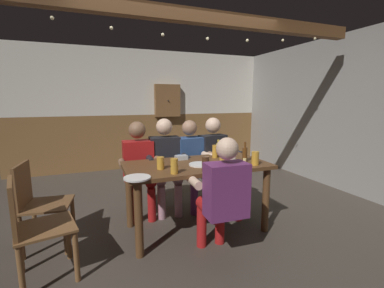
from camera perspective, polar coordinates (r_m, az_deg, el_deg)
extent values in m
plane|color=#423A33|center=(3.31, 0.25, -17.04)|extent=(7.11, 7.11, 0.00)
cube|color=silver|center=(5.90, -10.65, 12.91)|extent=(5.47, 0.12, 1.37)
cube|color=brown|center=(5.95, -10.27, 0.69)|extent=(5.47, 0.12, 1.16)
cube|color=gray|center=(4.75, 33.69, 5.31)|extent=(0.12, 5.93, 2.53)
cube|color=brown|center=(3.37, -1.68, 26.14)|extent=(4.92, 0.14, 0.16)
cube|color=brown|center=(2.96, 0.97, -4.61)|extent=(1.58, 0.81, 0.04)
cylinder|color=brown|center=(2.61, -11.46, -15.89)|extent=(0.08, 0.08, 0.74)
cylinder|color=brown|center=(3.14, 15.67, -11.59)|extent=(0.08, 0.08, 0.74)
cylinder|color=brown|center=(3.21, -13.42, -11.02)|extent=(0.08, 0.08, 0.74)
cylinder|color=brown|center=(3.65, 9.54, -8.34)|extent=(0.08, 0.08, 0.74)
cube|color=#AD1919|center=(3.50, -11.58, -3.39)|extent=(0.39, 0.25, 0.50)
sphere|color=brown|center=(3.43, -11.80, 2.99)|extent=(0.22, 0.22, 0.22)
cylinder|color=#AD1919|center=(3.44, -9.41, -7.53)|extent=(0.14, 0.39, 0.13)
cylinder|color=#AD1919|center=(3.42, -12.91, -7.78)|extent=(0.14, 0.39, 0.13)
cylinder|color=#AD1919|center=(3.36, -8.72, -12.86)|extent=(0.10, 0.10, 0.42)
cylinder|color=#AD1919|center=(3.33, -12.36, -13.16)|extent=(0.10, 0.10, 0.42)
cylinder|color=brown|center=(3.28, -7.17, -3.68)|extent=(0.09, 0.28, 0.08)
cylinder|color=brown|center=(3.22, -14.89, -4.17)|extent=(0.09, 0.28, 0.08)
cube|color=black|center=(3.56, -5.93, -2.74)|extent=(0.41, 0.27, 0.54)
sphere|color=beige|center=(3.50, -6.04, 3.76)|extent=(0.22, 0.22, 0.22)
cylinder|color=#B78493|center=(3.53, -3.72, -7.01)|extent=(0.16, 0.39, 0.13)
cylinder|color=#B78493|center=(3.49, -7.24, -7.26)|extent=(0.16, 0.39, 0.13)
cylinder|color=#B78493|center=(3.44, -2.97, -12.17)|extent=(0.10, 0.10, 0.42)
cylinder|color=#B78493|center=(3.40, -6.61, -12.50)|extent=(0.10, 0.10, 0.42)
cylinder|color=black|center=(3.36, -1.30, -2.98)|extent=(0.10, 0.29, 0.08)
cylinder|color=black|center=(3.27, -9.02, -3.43)|extent=(0.10, 0.29, 0.08)
cube|color=#2D4C84|center=(3.67, -0.55, -2.51)|extent=(0.43, 0.30, 0.51)
sphere|color=#9E755B|center=(3.61, -0.56, 3.54)|extent=(0.21, 0.21, 0.21)
cylinder|color=#6B2D66|center=(3.67, 1.93, -6.31)|extent=(0.19, 0.40, 0.13)
cylinder|color=#6B2D66|center=(3.57, -1.05, -6.78)|extent=(0.19, 0.40, 0.13)
cylinder|color=#6B2D66|center=(3.61, 3.51, -11.14)|extent=(0.10, 0.10, 0.42)
cylinder|color=#6B2D66|center=(3.50, 0.47, -11.78)|extent=(0.10, 0.10, 0.42)
cylinder|color=#9E755B|center=(3.57, 4.68, -2.49)|extent=(0.12, 0.29, 0.08)
cylinder|color=#2D4C84|center=(3.34, -1.79, -3.30)|extent=(0.12, 0.29, 0.08)
cube|color=black|center=(3.81, 4.49, -1.98)|extent=(0.41, 0.26, 0.53)
sphere|color=beige|center=(3.75, 4.57, 4.07)|extent=(0.22, 0.22, 0.22)
cylinder|color=silver|center=(3.80, 7.15, -5.85)|extent=(0.20, 0.44, 0.13)
cylinder|color=silver|center=(3.68, 4.53, -6.32)|extent=(0.20, 0.44, 0.13)
cylinder|color=silver|center=(3.72, 9.08, -10.58)|extent=(0.10, 0.10, 0.42)
cylinder|color=silver|center=(3.60, 6.43, -11.23)|extent=(0.10, 0.10, 0.42)
cylinder|color=black|center=(3.74, 9.37, -1.86)|extent=(0.12, 0.29, 0.08)
cylinder|color=beige|center=(3.48, 3.75, -2.61)|extent=(0.12, 0.29, 0.08)
cube|color=#6B2D66|center=(2.36, 7.43, -9.86)|extent=(0.38, 0.23, 0.48)
sphere|color=beige|center=(2.27, 7.64, -1.01)|extent=(0.19, 0.19, 0.19)
cylinder|color=#AD1919|center=(2.52, 3.75, -13.93)|extent=(0.14, 0.39, 0.13)
cylinder|color=#AD1919|center=(2.60, 8.00, -13.26)|extent=(0.14, 0.39, 0.13)
cylinder|color=#AD1919|center=(2.80, 2.10, -17.49)|extent=(0.10, 0.10, 0.42)
cylinder|color=#AD1919|center=(2.87, 6.05, -16.82)|extent=(0.10, 0.10, 0.42)
cylinder|color=beige|center=(2.49, 0.43, -8.13)|extent=(0.09, 0.28, 0.08)
cylinder|color=#6B2D66|center=(2.66, 9.27, -7.13)|extent=(0.09, 0.28, 0.08)
cube|color=brown|center=(3.06, -28.87, -11.41)|extent=(0.49, 0.49, 0.02)
cube|color=brown|center=(3.05, -32.85, -7.46)|extent=(0.08, 0.40, 0.42)
cylinder|color=brown|center=(3.28, -24.37, -14.03)|extent=(0.04, 0.04, 0.44)
cylinder|color=brown|center=(2.94, -25.71, -16.94)|extent=(0.04, 0.04, 0.44)
cylinder|color=brown|center=(3.37, -30.93, -13.91)|extent=(0.04, 0.04, 0.44)
cylinder|color=brown|center=(3.04, -33.05, -16.66)|extent=(0.04, 0.04, 0.44)
cube|color=brown|center=(2.57, -29.24, -15.45)|extent=(0.53, 0.53, 0.02)
cube|color=brown|center=(2.49, -34.33, -11.27)|extent=(0.12, 0.39, 0.42)
cylinder|color=brown|center=(2.85, -25.23, -17.69)|extent=(0.04, 0.04, 0.44)
cylinder|color=brown|center=(2.52, -23.77, -21.39)|extent=(0.04, 0.04, 0.44)
cylinder|color=brown|center=(2.84, -33.22, -18.55)|extent=(0.04, 0.04, 0.44)
cylinder|color=brown|center=(2.50, -33.04, -22.43)|extent=(0.04, 0.04, 0.44)
cylinder|color=#F9E08C|center=(2.90, 11.32, -3.87)|extent=(0.04, 0.04, 0.08)
cube|color=#B2B7BC|center=(3.14, -2.34, -2.93)|extent=(0.14, 0.10, 0.05)
cylinder|color=white|center=(2.45, -11.78, -7.18)|extent=(0.25, 0.25, 0.01)
cylinder|color=white|center=(2.88, 1.78, -4.45)|extent=(0.25, 0.25, 0.01)
cylinder|color=#593314|center=(3.08, 11.37, -2.26)|extent=(0.06, 0.06, 0.16)
cylinder|color=#593314|center=(3.06, 11.44, -0.15)|extent=(0.02, 0.02, 0.07)
cylinder|color=gold|center=(3.39, 5.72, -1.18)|extent=(0.06, 0.06, 0.15)
cylinder|color=gold|center=(3.37, 5.75, 0.50)|extent=(0.03, 0.03, 0.05)
cylinder|color=gold|center=(2.78, 6.63, -4.05)|extent=(0.07, 0.07, 0.11)
cylinder|color=gold|center=(3.24, 4.99, -1.60)|extent=(0.07, 0.07, 0.16)
cylinder|color=gold|center=(2.72, -6.83, -4.12)|extent=(0.08, 0.08, 0.13)
cylinder|color=gold|center=(2.54, -3.86, -4.81)|extent=(0.07, 0.07, 0.15)
cylinder|color=#4C2D19|center=(2.63, 2.93, -4.32)|extent=(0.07, 0.07, 0.15)
cylinder|color=white|center=(3.01, 8.90, -2.60)|extent=(0.07, 0.07, 0.15)
cylinder|color=gold|center=(2.95, 13.54, -3.01)|extent=(0.08, 0.08, 0.15)
cube|color=brown|center=(5.87, -5.35, 9.35)|extent=(0.56, 0.12, 0.70)
sphere|color=black|center=(5.80, -5.14, 9.35)|extent=(0.03, 0.03, 0.03)
sphere|color=#F9EAB2|center=(3.12, -28.04, 22.97)|extent=(0.04, 0.04, 0.04)
sphere|color=#F9EAB2|center=(3.10, -17.05, 22.90)|extent=(0.04, 0.04, 0.04)
sphere|color=#F9EAB2|center=(3.19, -6.37, 22.47)|extent=(0.04, 0.04, 0.04)
sphere|color=#F9EAB2|center=(3.36, 3.39, 21.81)|extent=(0.04, 0.04, 0.04)
sphere|color=#F9EAB2|center=(3.62, 11.88, 21.10)|extent=(0.04, 0.04, 0.04)
sphere|color=#F9EAB2|center=(3.94, 19.07, 20.46)|extent=(0.04, 0.04, 0.04)
sphere|color=#F9EAB2|center=(4.31, 25.07, 19.97)|extent=(0.04, 0.04, 0.04)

